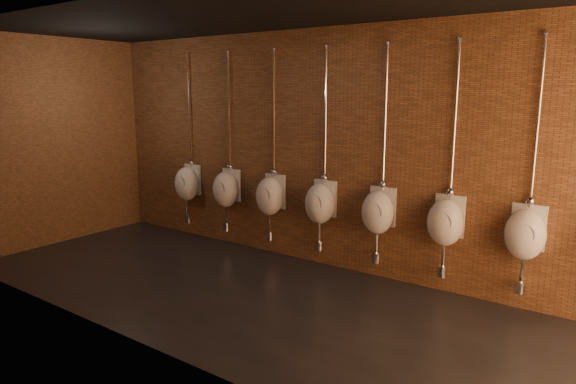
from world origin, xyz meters
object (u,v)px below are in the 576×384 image
urinal_2 (270,195)px  urinal_6 (525,233)px  urinal_0 (187,183)px  urinal_1 (226,188)px  urinal_4 (378,211)px  urinal_3 (320,202)px  urinal_5 (446,221)px

urinal_2 → urinal_6: 3.43m
urinal_0 → urinal_6: same height
urinal_1 → urinal_6: (4.28, 0.00, 0.00)m
urinal_4 → urinal_6: same height
urinal_2 → urinal_4: size_ratio=1.00×
urinal_0 → urinal_3: 2.57m
urinal_4 → urinal_2: bearing=180.0°
urinal_1 → urinal_3: 1.71m
urinal_3 → urinal_2: bearing=180.0°
urinal_3 → urinal_6: bearing=0.0°
urinal_2 → urinal_6: (3.43, 0.00, 0.00)m
urinal_4 → urinal_1: bearing=180.0°
urinal_2 → urinal_4: 1.71m
urinal_4 → urinal_0: bearing=180.0°
urinal_2 → urinal_5: (2.57, 0.00, 0.00)m
urinal_0 → urinal_6: 5.14m
urinal_6 → urinal_5: bearing=180.0°
urinal_4 → urinal_5: same height
urinal_2 → urinal_6: size_ratio=1.00×
urinal_3 → urinal_5: same height
urinal_1 → urinal_6: size_ratio=1.00×
urinal_2 → urinal_4: (1.71, 0.00, 0.00)m
urinal_3 → urinal_6: same height
urinal_0 → urinal_1: 0.86m
urinal_0 → urinal_6: (5.14, 0.00, 0.00)m
urinal_1 → urinal_4: (2.57, 0.00, 0.00)m
urinal_5 → urinal_1: bearing=180.0°
urinal_3 → urinal_4: same height
urinal_0 → urinal_4: size_ratio=1.00×
urinal_4 → urinal_6: size_ratio=1.00×
urinal_0 → urinal_2: size_ratio=1.00×
urinal_4 → urinal_6: 1.71m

